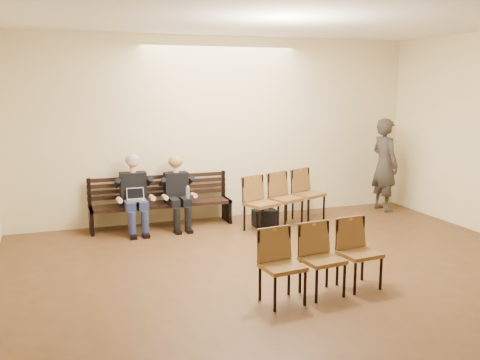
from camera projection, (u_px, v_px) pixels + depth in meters
The scene contains 11 objects.
ground at pixel (354, 320), 5.99m from camera, with size 10.00×10.00×0.00m, color brown.
room_walls at pixel (327, 90), 6.27m from camera, with size 8.02×10.01×3.51m.
bench at pixel (162, 215), 9.86m from camera, with size 2.60×0.90×0.45m, color black.
seated_man at pixel (134, 193), 9.50m from camera, with size 0.57×0.79×1.37m, color black, non-canonical shape.
seated_woman at pixel (177, 194), 9.77m from camera, with size 0.53×0.73×1.23m, color black, non-canonical shape.
laptop at pixel (137, 203), 9.32m from camera, with size 0.30×0.24×0.22m, color silver.
water_bottle at pixel (188, 199), 9.59m from camera, with size 0.07×0.07×0.23m, color silver.
bag at pixel (264, 218), 9.93m from camera, with size 0.42×0.28×0.31m, color black.
passerby at pixel (385, 158), 11.02m from camera, with size 0.81×0.53×2.21m, color #332E29.
chair_row_front at pixel (286, 199), 9.93m from camera, with size 1.78×0.54×0.99m, color brown.
chair_row_back at pixel (322, 260), 6.62m from camera, with size 1.62×0.49×0.90m, color brown.
Camera 1 is at (-3.08, -4.87, 2.61)m, focal length 40.00 mm.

